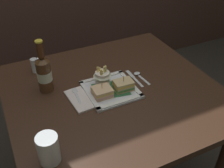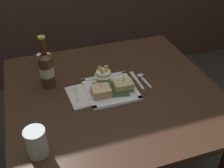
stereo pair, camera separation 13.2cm
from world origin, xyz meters
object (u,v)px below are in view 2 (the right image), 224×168
Objects in this scene: spoon at (142,77)px; water_glass at (37,144)px; beer_bottle at (46,68)px; sandwich_half_left at (101,91)px; square_plate at (110,90)px; knife at (136,79)px; pepper_shaker at (48,61)px; dining_table at (113,110)px; fries_cup at (103,75)px; salt_shaker at (41,61)px; sandwich_half_right at (123,86)px; fork at (76,91)px.

water_glass is at bearing -149.40° from spoon.
sandwich_half_left is at bearing -37.59° from beer_bottle.
square_plate is 0.90× the size of beer_bottle.
water_glass reaches higher than square_plate.
knife is 0.50m from pepper_shaker.
dining_table is 0.40m from beer_bottle.
beer_bottle is at bearing 142.41° from sandwich_half_left.
spoon is 0.53m from pepper_shaker.
salt_shaker is at bearing 134.79° from fries_cup.
fries_cup reaches higher than pepper_shaker.
sandwich_half_right is (0.11, 0.00, 0.00)m from sandwich_half_left.
beer_bottle is at bearing 153.26° from dining_table.
spoon is at bearing 30.92° from sandwich_half_right.
spoon is at bearing -29.50° from salt_shaker.
dining_table is 0.51m from water_glass.
square_plate is 0.07m from sandwich_half_right.
salt_shaker reaches higher than fork.
water_glass is at bearing -143.15° from square_plate.
salt_shaker reaches higher than pepper_shaker.
spoon is (0.47, -0.09, -0.09)m from beer_bottle.
square_plate is 1.90× the size of spoon.
water_glass is at bearing -141.53° from sandwich_half_left.
sandwich_half_left is 0.11m from sandwich_half_right.
fork is 1.63× the size of pepper_shaker.
fork is (0.11, -0.11, -0.09)m from beer_bottle.
dining_table is at bearing 150.26° from sandwich_half_right.
square_plate is at bearing 165.41° from dining_table.
dining_table is 8.72× the size of water_glass.
fries_cup is 0.83× the size of spoon.
sandwich_half_left is at bearing 38.47° from water_glass.
square_plate reaches higher than dining_table.
spoon is (0.03, 0.00, 0.00)m from knife.
fries_cup is 0.86× the size of fork.
salt_shaker is at bearing 123.78° from sandwich_half_left.
spoon is (0.36, 0.02, -0.01)m from fork.
sandwich_half_left reaches higher than salt_shaker.
spoon is (0.19, 0.05, -0.00)m from square_plate.
pepper_shaker is (-0.45, 0.27, 0.03)m from spoon.
dining_table is 0.23m from spoon.
salt_shaker is (-0.27, 0.28, -0.03)m from fries_cup.
pepper_shaker is at bearing 148.51° from spoon.
spoon is 1.69× the size of pepper_shaker.
fries_cup is at bearing 43.04° from water_glass.
square_plate is 2.57× the size of sandwich_half_right.
square_plate is at bearing 153.89° from sandwich_half_right.
salt_shaker is at bearing 82.17° from water_glass.
sandwich_half_left reaches higher than fork.
knife is at bearing 20.13° from dining_table.
dining_table is 11.43× the size of sandwich_half_left.
dining_table is at bearing -14.59° from square_plate.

